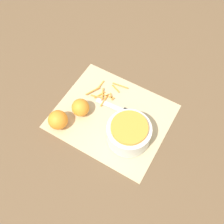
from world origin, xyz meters
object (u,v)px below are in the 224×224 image
object	(u,v)px
orange_left	(81,108)
orange_right	(58,120)
bowl_speckled	(129,132)
knife	(128,112)

from	to	relation	value
orange_left	orange_right	world-z (taller)	orange_right
bowl_speckled	orange_left	distance (m)	0.22
orange_left	orange_right	size ratio (longest dim) A/B	0.93
knife	orange_right	world-z (taller)	orange_right
bowl_speckled	orange_right	world-z (taller)	bowl_speckled
knife	orange_right	distance (m)	0.28
bowl_speckled	orange_left	bearing A→B (deg)	-1.05
knife	orange_left	bearing A→B (deg)	24.78
bowl_speckled	orange_right	bearing A→B (deg)	18.46
bowl_speckled	knife	size ratio (longest dim) A/B	0.77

